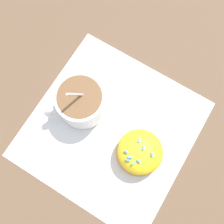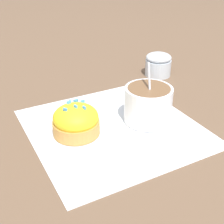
# 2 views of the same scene
# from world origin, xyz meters

# --- Properties ---
(ground_plane) EXTENTS (3.00, 3.00, 0.00)m
(ground_plane) POSITION_xyz_m (0.00, 0.00, 0.00)
(ground_plane) COLOR brown
(paper_napkin) EXTENTS (0.32, 0.33, 0.00)m
(paper_napkin) POSITION_xyz_m (0.00, 0.00, 0.00)
(paper_napkin) COLOR white
(paper_napkin) RESTS_ON ground_plane
(coffee_cup) EXTENTS (0.09, 0.11, 0.11)m
(coffee_cup) POSITION_xyz_m (-0.07, -0.00, 0.04)
(coffee_cup) COLOR white
(coffee_cup) RESTS_ON paper_napkin
(frosted_pastry) EXTENTS (0.08, 0.08, 0.06)m
(frosted_pastry) POSITION_xyz_m (0.07, -0.01, 0.03)
(frosted_pastry) COLOR #D19347
(frosted_pastry) RESTS_ON paper_napkin
(sugar_bowl) EXTENTS (0.06, 0.06, 0.06)m
(sugar_bowl) POSITION_xyz_m (-0.19, -0.19, 0.03)
(sugar_bowl) COLOR silver
(sugar_bowl) RESTS_ON ground_plane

